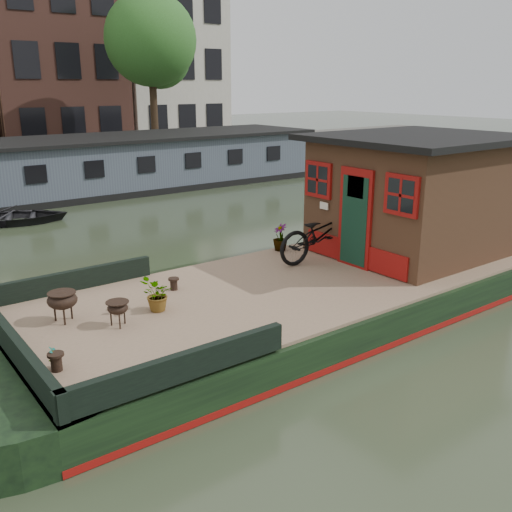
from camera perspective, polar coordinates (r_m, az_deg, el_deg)
ground at (r=11.18m, az=8.00°, el=-4.54°), size 120.00×120.00×0.00m
houseboat_hull at (r=10.24m, az=2.73°, el=-4.79°), size 14.01×4.02×0.60m
houseboat_deck at (r=10.97m, az=8.13°, el=-1.50°), size 11.80×3.80×0.05m
bow_bulwark at (r=8.33m, az=-17.59°, el=-6.72°), size 3.00×4.00×0.35m
cabin at (r=12.28m, az=15.68°, el=6.04°), size 4.00×3.50×2.42m
bicycle at (r=11.42m, az=6.53°, el=2.26°), size 2.08×0.78×1.08m
potted_plant_c at (r=8.95m, az=-9.87°, el=-3.84°), size 0.65×0.64×0.54m
potted_plant_d at (r=12.07m, az=2.44°, el=1.90°), size 0.36×0.36×0.57m
potted_plant_e at (r=7.59m, az=-19.55°, el=-9.54°), size 0.17×0.19×0.29m
brazier_front at (r=8.56m, az=-13.62°, el=-5.63°), size 0.37×0.37×0.38m
brazier_rear at (r=8.92m, az=-18.74°, el=-4.84°), size 0.53×0.53×0.47m
bollard_port at (r=9.88m, az=-8.22°, el=-2.79°), size 0.19×0.19×0.21m
bollard_stbd at (r=7.53m, az=-19.34°, el=-9.97°), size 0.20×0.20×0.23m
dinghy at (r=18.73m, az=-23.04°, el=4.00°), size 3.65×3.12×0.64m
far_houseboat at (r=22.78m, az=-17.70°, el=8.27°), size 20.40×4.40×2.11m
quay at (r=29.01m, az=-22.02°, el=8.49°), size 60.00×6.00×0.90m
tree_right at (r=29.73m, az=-10.29°, el=20.13°), size 4.40×4.40×7.40m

